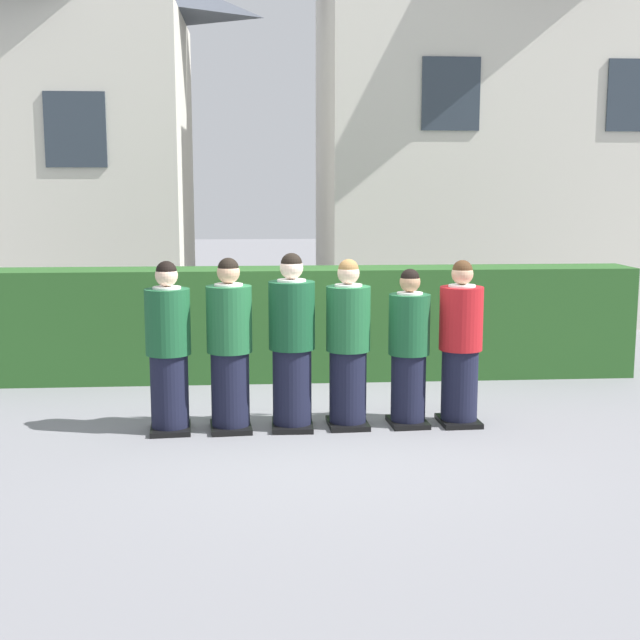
{
  "coord_description": "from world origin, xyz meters",
  "views": [
    {
      "loc": [
        -0.58,
        -7.95,
        2.3
      ],
      "look_at": [
        0.0,
        0.0,
        1.05
      ],
      "focal_mm": 47.83,
      "sensor_mm": 36.0,
      "label": 1
    }
  ],
  "objects_px": {
    "student_front_row_1": "(230,349)",
    "student_front_row_2": "(292,346)",
    "student_front_row_4": "(409,352)",
    "student_front_row_0": "(169,351)",
    "student_front_row_3": "(348,348)",
    "student_in_red_blazer": "(460,347)"
  },
  "relations": [
    {
      "from": "student_front_row_1",
      "to": "student_front_row_2",
      "type": "xyz_separation_m",
      "value": [
        0.59,
        0.01,
        0.02
      ]
    },
    {
      "from": "student_front_row_1",
      "to": "student_front_row_4",
      "type": "distance_m",
      "value": 1.72
    },
    {
      "from": "student_front_row_0",
      "to": "student_front_row_1",
      "type": "relative_size",
      "value": 0.98
    },
    {
      "from": "student_front_row_3",
      "to": "student_in_red_blazer",
      "type": "height_order",
      "value": "student_front_row_3"
    },
    {
      "from": "student_front_row_0",
      "to": "student_front_row_4",
      "type": "distance_m",
      "value": 2.29
    },
    {
      "from": "student_front_row_4",
      "to": "student_in_red_blazer",
      "type": "xyz_separation_m",
      "value": [
        0.5,
        -0.0,
        0.04
      ]
    },
    {
      "from": "student_in_red_blazer",
      "to": "student_front_row_4",
      "type": "bearing_deg",
      "value": 179.97
    },
    {
      "from": "student_front_row_0",
      "to": "student_front_row_3",
      "type": "xyz_separation_m",
      "value": [
        1.7,
        0.05,
        0.0
      ]
    },
    {
      "from": "student_front_row_3",
      "to": "student_in_red_blazer",
      "type": "xyz_separation_m",
      "value": [
        1.09,
        0.0,
        -0.01
      ]
    },
    {
      "from": "student_front_row_2",
      "to": "student_front_row_4",
      "type": "bearing_deg",
      "value": 1.69
    },
    {
      "from": "student_front_row_2",
      "to": "student_in_red_blazer",
      "type": "bearing_deg",
      "value": 1.16
    },
    {
      "from": "student_front_row_1",
      "to": "student_front_row_3",
      "type": "bearing_deg",
      "value": 2.1
    },
    {
      "from": "student_front_row_3",
      "to": "student_front_row_1",
      "type": "bearing_deg",
      "value": -177.9
    },
    {
      "from": "student_front_row_4",
      "to": "student_in_red_blazer",
      "type": "distance_m",
      "value": 0.51
    },
    {
      "from": "student_front_row_1",
      "to": "student_in_red_blazer",
      "type": "xyz_separation_m",
      "value": [
        2.22,
        0.05,
        -0.02
      ]
    },
    {
      "from": "student_front_row_2",
      "to": "student_front_row_3",
      "type": "xyz_separation_m",
      "value": [
        0.54,
        0.03,
        -0.03
      ]
    },
    {
      "from": "student_front_row_1",
      "to": "student_in_red_blazer",
      "type": "height_order",
      "value": "student_front_row_1"
    },
    {
      "from": "student_front_row_3",
      "to": "student_front_row_4",
      "type": "xyz_separation_m",
      "value": [
        0.59,
        0.01,
        -0.05
      ]
    },
    {
      "from": "student_front_row_0",
      "to": "student_in_red_blazer",
      "type": "xyz_separation_m",
      "value": [
        2.79,
        0.06,
        -0.01
      ]
    },
    {
      "from": "student_in_red_blazer",
      "to": "student_front_row_0",
      "type": "bearing_deg",
      "value": -178.79
    },
    {
      "from": "student_front_row_2",
      "to": "student_front_row_3",
      "type": "bearing_deg",
      "value": 2.99
    },
    {
      "from": "student_front_row_2",
      "to": "student_front_row_0",
      "type": "bearing_deg",
      "value": -178.71
    }
  ]
}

